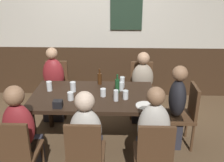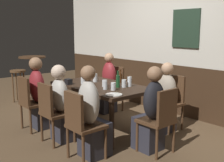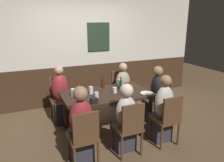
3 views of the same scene
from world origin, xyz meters
name	(u,v)px [view 2 (image 2 of 3)]	position (x,y,z in m)	size (l,w,h in m)	color
ground_plane	(101,129)	(0.00, 0.00, 0.00)	(12.00, 12.00, 0.00)	brown
wall_back	(168,46)	(0.00, 1.65, 1.30)	(6.40, 0.13, 2.60)	#3D2819
dining_table	(101,90)	(0.00, 0.00, 0.66)	(1.62, 0.93, 0.74)	black
chair_right_far	(171,99)	(0.71, 0.88, 0.50)	(0.40, 0.40, 0.88)	#513521
chair_mid_near	(53,110)	(0.00, -0.88, 0.50)	(0.40, 0.40, 0.88)	#513521
chair_right_near	(81,122)	(0.71, -0.88, 0.50)	(0.40, 0.40, 0.88)	#513521
chair_left_far	(114,86)	(-0.71, 0.88, 0.50)	(0.40, 0.40, 0.88)	#513521
chair_left_near	(31,100)	(-0.71, -0.88, 0.50)	(0.40, 0.40, 0.88)	#513521
chair_head_east	(160,118)	(1.22, 0.00, 0.50)	(0.40, 0.40, 0.88)	#513521
person_right_far	(164,103)	(0.71, 0.72, 0.47)	(0.34, 0.37, 1.11)	#2D2D38
person_mid_near	(63,109)	(0.00, -0.72, 0.48)	(0.34, 0.37, 1.13)	#2D2D38
person_right_near	(92,119)	(0.71, -0.72, 0.50)	(0.34, 0.37, 1.19)	#2D2D38
person_left_far	(107,87)	(-0.71, 0.72, 0.49)	(0.34, 0.37, 1.17)	#2D2D38
person_left_near	(40,98)	(-0.71, -0.72, 0.50)	(0.34, 0.37, 1.18)	#2D2D38
person_head_east	(151,115)	(1.06, 0.00, 0.49)	(0.37, 0.34, 1.15)	#2D2D38
pint_glass_stout	(124,84)	(0.37, 0.15, 0.79)	(0.07, 0.07, 0.12)	silver
pint_glass_amber	(105,85)	(0.31, -0.17, 0.81)	(0.06, 0.06, 0.14)	silver
beer_glass_tall	(95,78)	(-0.28, 0.09, 0.80)	(0.08, 0.08, 0.14)	silver
tumbler_short	(130,82)	(0.38, 0.26, 0.81)	(0.07, 0.07, 0.15)	silver
beer_glass_half	(85,76)	(-0.60, 0.11, 0.80)	(0.07, 0.07, 0.13)	silver
pint_glass_pale	(113,87)	(0.43, -0.11, 0.79)	(0.07, 0.07, 0.11)	silver
highball_clear	(104,84)	(0.14, -0.04, 0.79)	(0.07, 0.07, 0.10)	silver
tumbler_water	(83,81)	(-0.26, -0.16, 0.79)	(0.08, 0.08, 0.10)	silver
beer_bottle_green	(118,81)	(0.32, 0.07, 0.84)	(0.06, 0.06, 0.26)	#194723
beer_bottle_brown	(120,77)	(0.06, 0.36, 0.83)	(0.06, 0.06, 0.23)	#42230F
plate_white_large	(114,95)	(0.66, -0.30, 0.75)	(0.23, 0.23, 0.01)	white
condiment_caddy	(68,82)	(-0.38, -0.37, 0.79)	(0.11, 0.09, 0.09)	black
side_bar_table	(33,76)	(-2.16, -0.15, 0.62)	(0.56, 0.56, 1.05)	black
bar_stool	(18,77)	(-2.61, -0.30, 0.56)	(0.34, 0.34, 0.72)	brown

